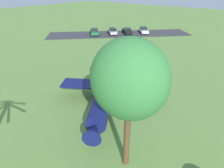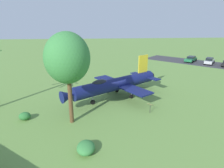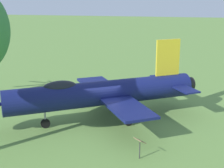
% 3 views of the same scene
% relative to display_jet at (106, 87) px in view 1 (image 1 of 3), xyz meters
% --- Properties ---
extents(ground_plane, '(200.00, 200.00, 0.00)m').
position_rel_display_jet_xyz_m(ground_plane, '(0.19, -0.30, -1.95)').
color(ground_plane, '#668E42').
extents(parking_strip, '(30.84, 30.84, 0.00)m').
position_rel_display_jet_xyz_m(parking_strip, '(18.20, -26.86, -1.95)').
color(parking_strip, '#38383D').
rests_on(parking_strip, ground_plane).
extents(display_jet, '(10.11, 13.42, 5.27)m').
position_rel_display_jet_xyz_m(display_jet, '(0.00, 0.00, 0.00)').
color(display_jet, '#111951').
rests_on(display_jet, ground_plane).
extents(shade_tree, '(4.61, 4.22, 9.00)m').
position_rel_display_jet_xyz_m(shade_tree, '(-6.02, 5.10, 4.63)').
color(shade_tree, brown).
rests_on(shade_tree, ground_plane).
extents(info_plaque, '(0.70, 0.71, 1.14)m').
position_rel_display_jet_xyz_m(info_plaque, '(-4.80, -3.45, -1.09)').
color(info_plaque, '#333333').
rests_on(info_plaque, ground_plane).
extents(parked_car_white, '(4.15, 4.34, 1.50)m').
position_rel_display_jet_xyz_m(parked_car_white, '(13.78, -31.41, -1.18)').
color(parked_car_white, silver).
rests_on(parked_car_white, ground_plane).
extents(parked_car_black, '(4.61, 4.42, 1.46)m').
position_rel_display_jet_xyz_m(parked_car_black, '(16.70, -28.21, -1.20)').
color(parked_car_black, black).
rests_on(parked_car_black, ground_plane).
extents(parked_car_silver, '(4.42, 4.15, 1.59)m').
position_rel_display_jet_xyz_m(parked_car_silver, '(19.38, -25.55, -1.14)').
color(parked_car_silver, '#B2B5BA').
rests_on(parked_car_silver, ground_plane).
extents(parked_car_green, '(4.72, 4.64, 1.37)m').
position_rel_display_jet_xyz_m(parked_car_green, '(22.69, -22.51, -1.22)').
color(parked_car_green, '#1E6B3D').
rests_on(parked_car_green, ground_plane).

